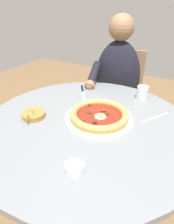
% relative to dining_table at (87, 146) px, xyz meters
% --- Properties ---
extents(ground_plane, '(6.00, 6.00, 0.02)m').
position_rel_dining_table_xyz_m(ground_plane, '(0.00, 0.00, -0.61)').
color(ground_plane, brown).
extents(dining_table, '(1.02, 1.02, 0.76)m').
position_rel_dining_table_xyz_m(dining_table, '(0.00, 0.00, 0.00)').
color(dining_table, gray).
rests_on(dining_table, ground).
extents(pizza_on_plate, '(0.33, 0.33, 0.04)m').
position_rel_dining_table_xyz_m(pizza_on_plate, '(0.05, -0.04, 0.18)').
color(pizza_on_plate, white).
rests_on(pizza_on_plate, dining_table).
extents(water_glass, '(0.07, 0.07, 0.08)m').
position_rel_dining_table_xyz_m(water_glass, '(0.37, -0.16, 0.19)').
color(water_glass, silver).
rests_on(water_glass, dining_table).
extents(steak_knife, '(0.18, 0.13, 0.01)m').
position_rel_dining_table_xyz_m(steak_knife, '(0.30, 0.20, 0.16)').
color(steak_knife, silver).
rests_on(steak_knife, dining_table).
extents(ramekin_capers, '(0.07, 0.07, 0.03)m').
position_rel_dining_table_xyz_m(ramekin_capers, '(-0.29, -0.12, 0.18)').
color(ramekin_capers, white).
rests_on(ramekin_capers, dining_table).
extents(olive_pan, '(0.14, 0.11, 0.05)m').
position_rel_dining_table_xyz_m(olive_pan, '(-0.10, 0.25, 0.17)').
color(olive_pan, olive).
rests_on(olive_pan, dining_table).
extents(fork_utensil, '(0.16, 0.10, 0.00)m').
position_rel_dining_table_xyz_m(fork_utensil, '(0.19, -0.28, 0.16)').
color(fork_utensil, '#BCBCC1').
rests_on(fork_utensil, dining_table).
extents(diner_person, '(0.53, 0.38, 1.19)m').
position_rel_dining_table_xyz_m(diner_person, '(0.68, 0.11, -0.07)').
color(diner_person, '#282833').
rests_on(diner_person, ground).
extents(cafe_chair_diner, '(0.47, 0.47, 0.91)m').
position_rel_dining_table_xyz_m(cafe_chair_diner, '(0.83, 0.13, -0.06)').
color(cafe_chair_diner, '#957050').
rests_on(cafe_chair_diner, ground).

